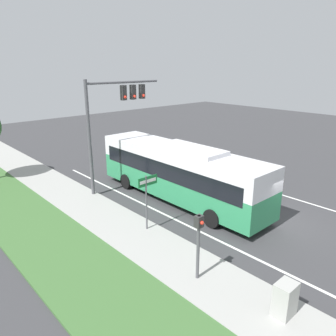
# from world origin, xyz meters

# --- Properties ---
(ground_plane) EXTENTS (80.00, 80.00, 0.00)m
(ground_plane) POSITION_xyz_m (0.00, 0.00, 0.00)
(ground_plane) COLOR #38383A
(sidewalk) EXTENTS (2.80, 80.00, 0.12)m
(sidewalk) POSITION_xyz_m (-6.20, 0.00, 0.06)
(sidewalk) COLOR #9E9E99
(sidewalk) RESTS_ON ground_plane
(grass_verge) EXTENTS (3.60, 80.00, 0.10)m
(grass_verge) POSITION_xyz_m (-9.40, 0.00, 0.05)
(grass_verge) COLOR #3D6633
(grass_verge) RESTS_ON ground_plane
(lane_divider_near) EXTENTS (0.14, 30.00, 0.01)m
(lane_divider_near) POSITION_xyz_m (-3.60, 0.00, 0.00)
(lane_divider_near) COLOR silver
(lane_divider_near) RESTS_ON ground_plane
(lane_divider_far) EXTENTS (0.14, 30.00, 0.01)m
(lane_divider_far) POSITION_xyz_m (3.60, 0.00, 0.00)
(lane_divider_far) COLOR silver
(lane_divider_far) RESTS_ON ground_plane
(bus) EXTENTS (2.75, 11.65, 3.38)m
(bus) POSITION_xyz_m (-1.60, 5.44, 1.85)
(bus) COLOR #2D8956
(bus) RESTS_ON ground_plane
(signal_gantry) EXTENTS (5.30, 0.41, 6.93)m
(signal_gantry) POSITION_xyz_m (-3.32, 9.44, 5.03)
(signal_gantry) COLOR #4C4C51
(signal_gantry) RESTS_ON ground_plane
(pedestrian_signal) EXTENTS (0.28, 0.34, 2.66)m
(pedestrian_signal) POSITION_xyz_m (-6.46, -0.53, 1.84)
(pedestrian_signal) COLOR #4C4C51
(pedestrian_signal) RESTS_ON ground_plane
(street_sign) EXTENTS (1.11, 0.08, 2.82)m
(street_sign) POSITION_xyz_m (-5.39, 3.73, 1.95)
(street_sign) COLOR #4C4C51
(street_sign) RESTS_ON ground_plane
(utility_cabinet) EXTENTS (0.72, 0.55, 1.15)m
(utility_cabinet) POSITION_xyz_m (-5.83, -3.66, 0.70)
(utility_cabinet) COLOR #A8A8A3
(utility_cabinet) RESTS_ON sidewalk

